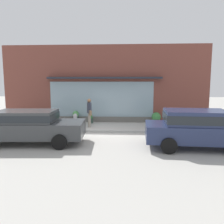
{
  "coord_description": "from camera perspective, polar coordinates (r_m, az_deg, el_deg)",
  "views": [
    {
      "loc": [
        1.38,
        -11.93,
        2.68
      ],
      "look_at": [
        0.62,
        1.2,
        0.92
      ],
      "focal_mm": 35.32,
      "sensor_mm": 36.0,
      "label": 1
    }
  ],
  "objects": [
    {
      "name": "fire_hydrant",
      "position": [
        13.55,
        -9.5,
        -2.1
      ],
      "size": [
        0.4,
        0.36,
        0.82
      ],
      "color": "#B2B2B7",
      "rests_on": "ground_plane"
    },
    {
      "name": "potted_plant_trailing_edge",
      "position": [
        15.59,
        -17.73,
        -1.27
      ],
      "size": [
        0.55,
        0.55,
        0.74
      ],
      "color": "#4C4C51",
      "rests_on": "ground_plane"
    },
    {
      "name": "ground_plane",
      "position": [
        12.3,
        -3.22,
        -4.99
      ],
      "size": [
        60.0,
        60.0,
        0.0
      ],
      "primitive_type": "plane",
      "color": "#B2AFA8"
    },
    {
      "name": "potted_plant_window_left",
      "position": [
        14.74,
        -5.46,
        -1.27
      ],
      "size": [
        0.27,
        0.27,
        0.87
      ],
      "color": "#33473D",
      "rests_on": "ground_plane"
    },
    {
      "name": "parked_car_navy",
      "position": [
        9.68,
        21.52,
        -3.59
      ],
      "size": [
        4.56,
        2.22,
        1.58
      ],
      "rotation": [
        0.0,
        0.0,
        -0.06
      ],
      "color": "navy",
      "rests_on": "ground_plane"
    },
    {
      "name": "potted_plant_near_hydrant",
      "position": [
        14.8,
        11.37,
        -1.41
      ],
      "size": [
        0.59,
        0.59,
        0.75
      ],
      "color": "#4C4C51",
      "rests_on": "ground_plane"
    },
    {
      "name": "pedestrian_with_handbag",
      "position": [
        13.35,
        -5.89,
        0.39
      ],
      "size": [
        0.37,
        0.64,
        1.73
      ],
      "rotation": [
        0.0,
        0.0,
        5.17
      ],
      "color": "#9E9384",
      "rests_on": "ground_plane"
    },
    {
      "name": "potted_plant_doorstep",
      "position": [
        15.16,
        -9.38,
        -1.05
      ],
      "size": [
        0.42,
        0.42,
        0.78
      ],
      "color": "#33473D",
      "rests_on": "ground_plane"
    },
    {
      "name": "curb_strip",
      "position": [
        12.1,
        -3.33,
        -4.92
      ],
      "size": [
        14.0,
        0.24,
        0.12
      ],
      "primitive_type": "cube",
      "color": "#B2B2AD",
      "rests_on": "ground_plane"
    },
    {
      "name": "storefront",
      "position": [
        15.18,
        -1.94,
        7.08
      ],
      "size": [
        14.0,
        0.81,
        5.2
      ],
      "color": "brown",
      "rests_on": "ground_plane"
    },
    {
      "name": "parked_car_dark_gray",
      "position": [
        10.35,
        -20.53,
        -3.09
      ],
      "size": [
        4.66,
        2.23,
        1.47
      ],
      "rotation": [
        0.0,
        0.0,
        0.06
      ],
      "color": "#383A3D",
      "rests_on": "ground_plane"
    }
  ]
}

